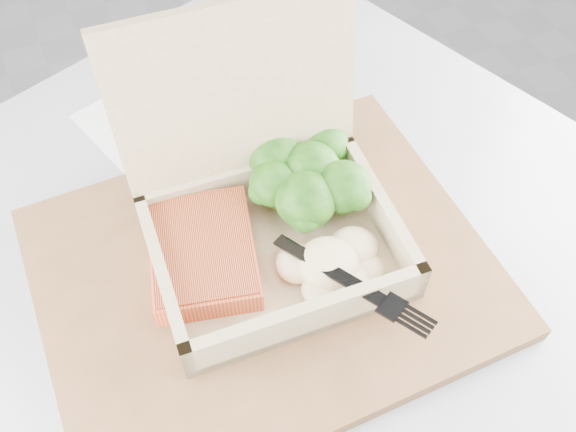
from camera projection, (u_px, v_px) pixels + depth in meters
name	position (u px, v px, depth m)	size (l,w,h in m)	color
cafe_table	(273.00, 397.00, 0.70)	(1.02, 1.02, 0.73)	black
serving_tray	(264.00, 272.00, 0.57)	(0.38, 0.31, 0.02)	brown
takeout_container	(263.00, 200.00, 0.54)	(0.22, 0.20, 0.20)	tan
salmon_fillet	(203.00, 253.00, 0.54)	(0.09, 0.11, 0.02)	#D9512A
broccoli_pile	(310.00, 175.00, 0.58)	(0.13, 0.13, 0.05)	#39801C
mashed_potatoes	(328.00, 263.00, 0.53)	(0.08, 0.07, 0.03)	#D5BF8A
plastic_fork	(309.00, 256.00, 0.53)	(0.09, 0.14, 0.01)	black
receipt	(137.00, 136.00, 0.68)	(0.08, 0.15, 0.00)	silver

